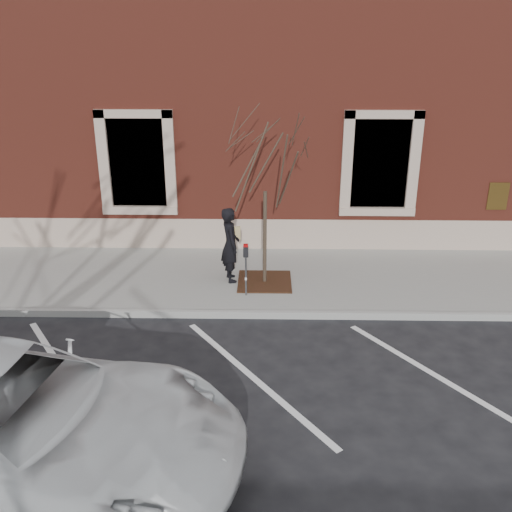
{
  "coord_description": "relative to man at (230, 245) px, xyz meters",
  "views": [
    {
      "loc": [
        0.21,
        -10.39,
        5.52
      ],
      "look_at": [
        0.0,
        0.6,
        1.1
      ],
      "focal_mm": 40.0,
      "sensor_mm": 36.0,
      "label": 1
    }
  ],
  "objects": [
    {
      "name": "man",
      "position": [
        0.0,
        0.0,
        0.0
      ],
      "size": [
        0.56,
        0.71,
        1.71
      ],
      "primitive_type": "imported",
      "rotation": [
        0.0,
        0.0,
        1.84
      ],
      "color": "black",
      "rests_on": "sidewalk_near"
    },
    {
      "name": "sapling",
      "position": [
        0.77,
        -0.12,
        1.84
      ],
      "size": [
        2.31,
        2.31,
        3.86
      ],
      "color": "#3F2D26",
      "rests_on": "sidewalk_near"
    },
    {
      "name": "ground",
      "position": [
        0.59,
        -1.5,
        -1.01
      ],
      "size": [
        120.0,
        120.0,
        0.0
      ],
      "primitive_type": "plane",
      "color": "#28282B",
      "rests_on": "ground"
    },
    {
      "name": "tree_grate",
      "position": [
        0.77,
        -0.12,
        -0.84
      ],
      "size": [
        1.2,
        1.2,
        0.03
      ],
      "primitive_type": "cube",
      "color": "#442115",
      "rests_on": "sidewalk_near"
    },
    {
      "name": "curb_near",
      "position": [
        0.59,
        -1.55,
        -0.93
      ],
      "size": [
        40.0,
        0.12,
        0.15
      ],
      "primitive_type": "cube",
      "color": "#9E9E99",
      "rests_on": "ground"
    },
    {
      "name": "sidewalk_near",
      "position": [
        0.59,
        0.25,
        -0.93
      ],
      "size": [
        40.0,
        3.5,
        0.15
      ],
      "primitive_type": "cube",
      "color": "gray",
      "rests_on": "ground"
    },
    {
      "name": "building_civic",
      "position": [
        0.59,
        6.24,
        2.99
      ],
      "size": [
        40.0,
        8.62,
        8.0
      ],
      "color": "maroon",
      "rests_on": "ground"
    },
    {
      "name": "parking_stripes",
      "position": [
        0.59,
        -3.7,
        -1.0
      ],
      "size": [
        28.0,
        4.4,
        0.01
      ],
      "primitive_type": null,
      "color": "silver",
      "rests_on": "ground"
    },
    {
      "name": "parking_meter",
      "position": [
        0.38,
        -0.8,
        -0.04
      ],
      "size": [
        0.11,
        0.08,
        1.18
      ],
      "rotation": [
        0.0,
        0.0,
        0.33
      ],
      "color": "#595B60",
      "rests_on": "sidewalk_near"
    }
  ]
}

